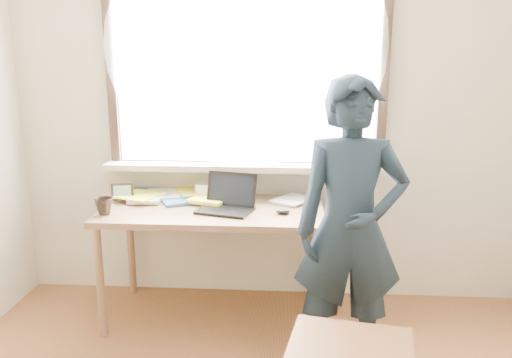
# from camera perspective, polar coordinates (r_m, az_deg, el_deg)

# --- Properties ---
(room_shell) EXTENTS (3.52, 4.02, 2.61)m
(room_shell) POSITION_cam_1_polar(r_m,az_deg,el_deg) (1.50, -0.33, 14.20)
(room_shell) COLOR #BDB298
(room_shell) RESTS_ON ground
(desk) EXTENTS (1.36, 0.68, 0.73)m
(desk) POSITION_cam_1_polar(r_m,az_deg,el_deg) (3.12, -4.94, -4.61)
(desk) COLOR brown
(desk) RESTS_ON ground
(laptop) EXTENTS (0.37, 0.33, 0.22)m
(laptop) POSITION_cam_1_polar(r_m,az_deg,el_deg) (3.03, -3.25, -2.58)
(laptop) COLOR black
(laptop) RESTS_ON desk
(mug_white) EXTENTS (0.14, 0.14, 0.10)m
(mug_white) POSITION_cam_1_polar(r_m,az_deg,el_deg) (3.31, -5.96, -1.33)
(mug_white) COLOR white
(mug_white) RESTS_ON desk
(mug_dark) EXTENTS (0.12, 0.12, 0.10)m
(mug_dark) POSITION_cam_1_polar(r_m,az_deg,el_deg) (3.07, -16.97, -2.99)
(mug_dark) COLOR black
(mug_dark) RESTS_ON desk
(mouse) EXTENTS (0.08, 0.06, 0.03)m
(mouse) POSITION_cam_1_polar(r_m,az_deg,el_deg) (2.96, 3.09, -3.72)
(mouse) COLOR black
(mouse) RESTS_ON desk
(desk_clutter) EXTENTS (0.66, 0.58, 0.05)m
(desk_clutter) POSITION_cam_1_polar(r_m,az_deg,el_deg) (3.33, -10.91, -1.84)
(desk_clutter) COLOR white
(desk_clutter) RESTS_ON desk
(book_a) EXTENTS (0.27, 0.33, 0.03)m
(book_a) POSITION_cam_1_polar(r_m,az_deg,el_deg) (3.40, -10.10, -1.65)
(book_a) COLOR white
(book_a) RESTS_ON desk
(book_b) EXTENTS (0.31, 0.33, 0.02)m
(book_b) POSITION_cam_1_polar(r_m,az_deg,el_deg) (3.28, 2.85, -2.12)
(book_b) COLOR white
(book_b) RESTS_ON desk
(picture_frame) EXTENTS (0.14, 0.04, 0.11)m
(picture_frame) POSITION_cam_1_polar(r_m,az_deg,el_deg) (3.32, -15.01, -1.58)
(picture_frame) COLOR black
(picture_frame) RESTS_ON desk
(person) EXTENTS (0.58, 0.39, 1.55)m
(person) POSITION_cam_1_polar(r_m,az_deg,el_deg) (2.60, 10.72, -5.67)
(person) COLOR black
(person) RESTS_ON ground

